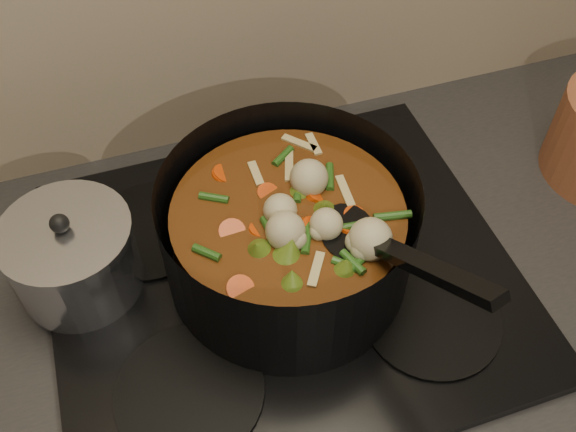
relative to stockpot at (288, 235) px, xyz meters
name	(u,v)px	position (x,y,z in m)	size (l,w,h in m)	color
counter	(284,412)	(-0.01, 0.00, -0.55)	(2.64, 0.64, 0.91)	brown
stovetop	(283,276)	(-0.01, 0.00, -0.08)	(0.62, 0.54, 0.03)	black
stockpot	(288,235)	(0.00, 0.00, 0.00)	(0.34, 0.43, 0.24)	black
saucepan	(74,257)	(-0.27, 0.07, -0.02)	(0.17, 0.17, 0.14)	silver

